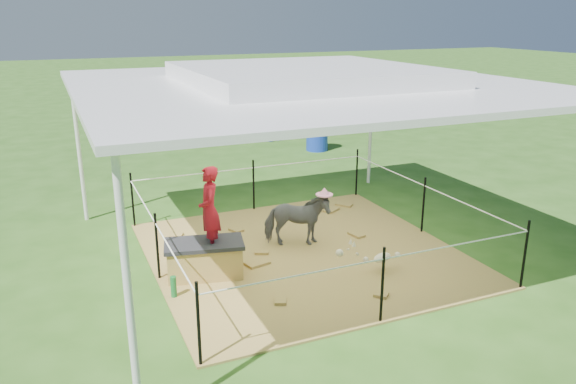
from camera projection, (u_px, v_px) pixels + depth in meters
name	position (u px, v px, depth m)	size (l,w,h in m)	color
ground	(303.00, 254.00, 8.83)	(90.00, 90.00, 0.00)	#2D5919
hay_patch	(303.00, 253.00, 8.82)	(4.60, 4.60, 0.03)	brown
canopy_tent	(305.00, 81.00, 8.02)	(6.30, 6.30, 2.90)	silver
rope_fence	(303.00, 216.00, 8.64)	(4.54, 4.54, 1.00)	black
straw_bale	(205.00, 261.00, 7.97)	(1.03, 0.52, 0.46)	#AC7D3E
dark_cloth	(204.00, 244.00, 7.89)	(1.10, 0.57, 0.06)	black
woman	(209.00, 203.00, 7.75)	(0.45, 0.30, 1.24)	#A30F1E
green_bottle	(174.00, 287.00, 7.39)	(0.08, 0.08, 0.29)	#186C2F
pony	(297.00, 220.00, 8.96)	(0.47, 1.03, 0.87)	#48484D
pink_hat	(297.00, 190.00, 8.81)	(0.27, 0.27, 0.13)	pink
foal	(382.00, 256.00, 8.09)	(0.88, 0.49, 0.49)	beige
trash_barrel	(317.00, 134.00, 15.46)	(0.60, 0.60, 0.92)	#1738B3
picnic_table_near	(229.00, 126.00, 16.97)	(1.80, 1.30, 0.75)	brown
picnic_table_far	(335.00, 117.00, 18.18)	(2.04, 1.47, 0.85)	#522E1C
distant_person	(271.00, 122.00, 16.55)	(0.55, 0.43, 1.13)	#387AD3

